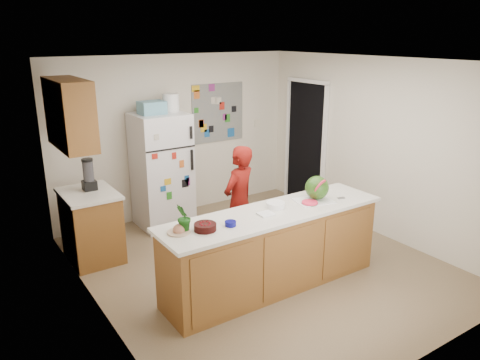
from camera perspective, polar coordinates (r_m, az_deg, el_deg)
floor at (r=6.02m, az=2.51°, el=-10.29°), size 4.00×4.50×0.02m
wall_back at (r=7.43m, az=-7.73°, el=5.34°), size 4.00×0.02×2.50m
wall_left at (r=4.70m, az=-17.51°, el=-2.56°), size 0.02×4.50×2.50m
wall_right at (r=6.90m, az=16.30°, el=3.84°), size 0.02×4.50×2.50m
ceiling at (r=5.33m, az=2.88°, el=14.41°), size 4.00×4.50×0.02m
doorway at (r=7.91m, az=8.05°, el=4.36°), size 0.03×0.85×2.04m
peninsula_base at (r=5.35m, az=4.02°, el=-8.64°), size 2.60×0.62×0.88m
peninsula_top at (r=5.17m, az=4.13°, el=-4.06°), size 2.68×0.70×0.04m
side_counter_base at (r=6.28m, az=-17.64°, el=-5.48°), size 0.60×0.80×0.86m
side_counter_top at (r=6.13m, az=-18.02°, el=-1.60°), size 0.64×0.84×0.04m
upper_cabinets at (r=5.81m, az=-20.06°, el=7.59°), size 0.35×1.00×0.80m
refrigerator at (r=7.01m, az=-9.52°, el=1.14°), size 0.75×0.70×1.70m
fridge_top_bin at (r=6.77m, az=-10.69°, el=8.66°), size 0.35×0.28×0.18m
photo_collage at (r=7.71m, az=-2.70°, el=8.19°), size 0.95×0.01×0.95m
person at (r=5.98m, az=-0.11°, el=-2.67°), size 0.62×0.52×1.47m
blender_appliance at (r=6.16m, az=-17.98°, el=0.54°), size 0.13×0.13×0.38m
cutting_board at (r=5.52m, az=8.97°, el=-2.52°), size 0.49×0.41×0.01m
watermelon at (r=5.52m, az=9.36°, el=-0.93°), size 0.28×0.28×0.28m
watermelon_slice at (r=5.41m, az=8.50°, el=-2.72°), size 0.18×0.18×0.02m
cherry_bowl at (r=4.68m, az=-4.27°, el=-5.73°), size 0.23×0.23×0.07m
white_bowl at (r=5.27m, az=4.35°, el=-3.03°), size 0.26×0.26×0.06m
cobalt_bowl at (r=4.77m, az=-1.17°, el=-5.32°), size 0.15×0.15×0.05m
plate at (r=4.65m, az=-7.47°, el=-6.32°), size 0.28×0.28×0.02m
paper_towel at (r=5.06m, az=3.17°, el=-4.15°), size 0.17×0.15×0.02m
keys at (r=5.67m, az=12.25°, el=-2.15°), size 0.09×0.06×0.01m
potted_plant at (r=4.61m, az=-6.86°, el=-4.60°), size 0.20×0.21×0.30m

